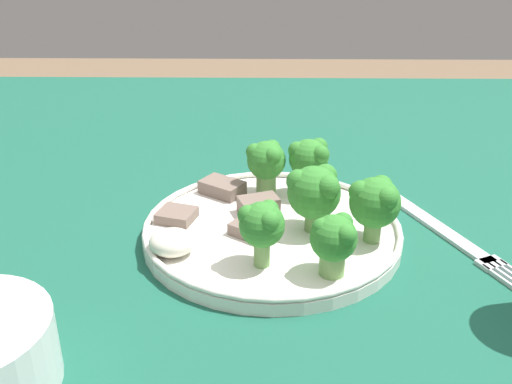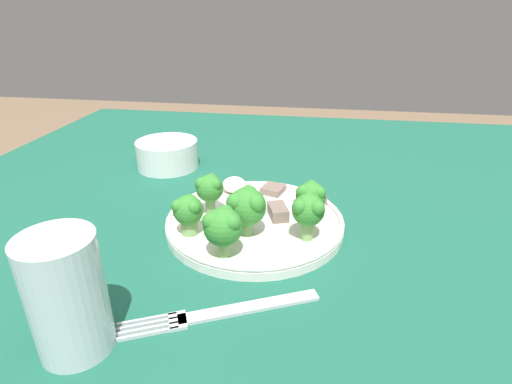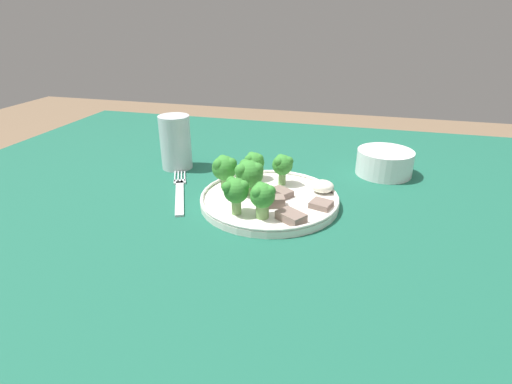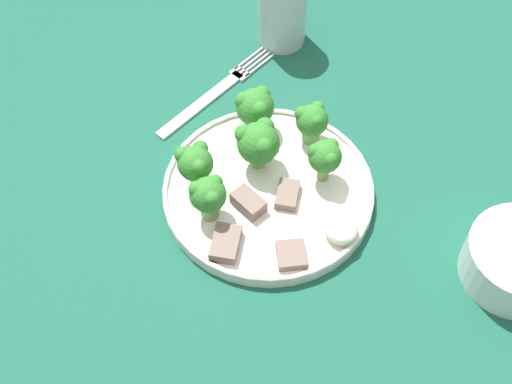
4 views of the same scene
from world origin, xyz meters
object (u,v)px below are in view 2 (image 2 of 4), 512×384
cream_bowl (168,155)px  drinking_glass (68,301)px  fork (224,312)px  dinner_plate (255,222)px

cream_bowl → drinking_glass: 0.45m
fork → cream_bowl: cream_bowl is taller
dinner_plate → drinking_glass: size_ratio=2.14×
fork → cream_bowl: (0.38, 0.20, 0.02)m
dinner_plate → fork: 0.18m
cream_bowl → drinking_glass: (-0.44, -0.08, 0.03)m
drinking_glass → cream_bowl: bearing=9.8°
fork → dinner_plate: bearing=-1.0°
dinner_plate → drinking_glass: (-0.24, 0.13, 0.04)m
dinner_plate → cream_bowl: size_ratio=2.14×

